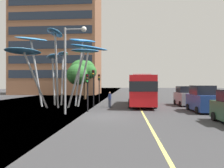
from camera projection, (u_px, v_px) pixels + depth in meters
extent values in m
cube|color=#38383A|center=(107.00, 117.00, 16.09)|extent=(120.00, 240.00, 0.10)
cube|color=#E0D666|center=(145.00, 117.00, 15.88)|extent=(0.16, 144.00, 0.01)
cube|color=red|center=(142.00, 90.00, 23.94)|extent=(2.99, 9.98, 3.01)
cube|color=black|center=(142.00, 86.00, 23.94)|extent=(3.02, 10.08, 0.96)
cube|color=yellow|center=(141.00, 80.00, 28.79)|extent=(1.43, 0.16, 0.36)
cube|color=#B2B2B7|center=(142.00, 76.00, 23.94)|extent=(2.09, 3.53, 0.24)
cylinder|color=black|center=(151.00, 100.00, 26.84)|extent=(0.32, 0.97, 0.96)
cylinder|color=black|center=(131.00, 99.00, 27.13)|extent=(0.32, 0.97, 0.96)
cylinder|color=black|center=(155.00, 104.00, 21.09)|extent=(0.32, 0.97, 0.96)
cylinder|color=black|center=(130.00, 103.00, 21.38)|extent=(0.32, 0.97, 0.96)
cylinder|color=#9EA0A5|center=(84.00, 77.00, 22.98)|extent=(1.44, 0.52, 6.64)
ellipsoid|color=#2D7FD1|center=(89.00, 47.00, 23.08)|extent=(4.37, 2.36, 0.92)
cylinder|color=#9EA0A5|center=(79.00, 73.00, 24.08)|extent=(1.02, 0.95, 7.66)
ellipsoid|color=#2D7FD1|center=(83.00, 41.00, 24.39)|extent=(3.38, 3.25, 0.70)
cylinder|color=#9EA0A5|center=(62.00, 79.00, 25.06)|extent=(0.55, 1.86, 6.32)
ellipsoid|color=#4CA3E5|center=(63.00, 54.00, 25.88)|extent=(1.86, 3.91, 0.55)
cylinder|color=#9EA0A5|center=(54.00, 80.00, 24.88)|extent=(1.00, 1.37, 5.94)
ellipsoid|color=#4299E0|center=(52.00, 56.00, 25.46)|extent=(3.00, 3.68, 0.62)
cylinder|color=#9EA0A5|center=(36.00, 73.00, 22.76)|extent=(1.47, 0.21, 7.53)
ellipsoid|color=#4299E0|center=(31.00, 39.00, 22.81)|extent=(3.85, 1.37, 0.95)
cylinder|color=#9EA0A5|center=(36.00, 81.00, 20.53)|extent=(1.79, 2.20, 5.68)
ellipsoid|color=#4CA3E5|center=(24.00, 51.00, 19.61)|extent=(3.47, 3.79, 0.64)
cylinder|color=#9EA0A5|center=(57.00, 72.00, 20.65)|extent=(0.55, 2.04, 7.43)
ellipsoid|color=#4299E0|center=(55.00, 33.00, 19.73)|extent=(1.95, 3.64, 0.48)
cylinder|color=#9EA0A5|center=(76.00, 80.00, 21.01)|extent=(2.27, 1.57, 5.84)
ellipsoid|color=#388EDB|center=(84.00, 51.00, 20.29)|extent=(3.80, 3.10, 0.74)
cylinder|color=black|center=(88.00, 93.00, 18.66)|extent=(0.12, 0.12, 3.40)
cube|color=black|center=(87.00, 78.00, 18.52)|extent=(0.28, 0.24, 0.80)
sphere|color=#390706|center=(87.00, 75.00, 18.39)|extent=(0.18, 0.18, 0.18)
sphere|color=#3A2707|center=(87.00, 78.00, 18.39)|extent=(0.18, 0.18, 0.18)
sphere|color=green|center=(87.00, 81.00, 18.39)|extent=(0.18, 0.18, 0.18)
cylinder|color=black|center=(94.00, 89.00, 22.27)|extent=(0.12, 0.12, 3.99)
cube|color=black|center=(93.00, 74.00, 22.13)|extent=(0.28, 0.24, 0.80)
sphere|color=#390706|center=(93.00, 71.00, 22.00)|extent=(0.18, 0.18, 0.18)
sphere|color=orange|center=(93.00, 74.00, 22.00)|extent=(0.18, 0.18, 0.18)
sphere|color=black|center=(93.00, 76.00, 22.00)|extent=(0.18, 0.18, 0.18)
cylinder|color=black|center=(99.00, 88.00, 27.98)|extent=(0.12, 0.12, 3.81)
cube|color=black|center=(99.00, 77.00, 27.84)|extent=(0.28, 0.24, 0.80)
sphere|color=#390706|center=(99.00, 75.00, 27.71)|extent=(0.18, 0.18, 0.18)
sphere|color=orange|center=(99.00, 77.00, 27.71)|extent=(0.18, 0.18, 0.18)
sphere|color=black|center=(99.00, 79.00, 27.71)|extent=(0.18, 0.18, 0.18)
cylinder|color=black|center=(214.00, 116.00, 13.97)|extent=(0.20, 0.60, 0.60)
cube|color=navy|center=(202.00, 102.00, 18.47)|extent=(1.74, 4.12, 1.36)
cube|color=black|center=(202.00, 90.00, 18.47)|extent=(1.60, 2.27, 0.82)
cylinder|color=black|center=(207.00, 107.00, 19.68)|extent=(0.20, 0.60, 0.60)
cylinder|color=black|center=(188.00, 107.00, 19.81)|extent=(0.20, 0.60, 0.60)
cylinder|color=black|center=(219.00, 110.00, 17.14)|extent=(0.20, 0.60, 0.60)
cylinder|color=black|center=(197.00, 110.00, 17.26)|extent=(0.20, 0.60, 0.60)
cube|color=gray|center=(185.00, 98.00, 23.96)|extent=(1.85, 4.03, 1.32)
cube|color=black|center=(185.00, 89.00, 23.96)|extent=(1.70, 2.22, 0.75)
cylinder|color=black|center=(190.00, 102.00, 25.14)|extent=(0.20, 0.60, 0.60)
cylinder|color=black|center=(175.00, 102.00, 25.27)|extent=(0.20, 0.60, 0.60)
cylinder|color=black|center=(197.00, 104.00, 22.64)|extent=(0.20, 0.60, 0.60)
cylinder|color=black|center=(180.00, 104.00, 22.78)|extent=(0.20, 0.60, 0.60)
cylinder|color=gray|center=(65.00, 71.00, 17.04)|extent=(0.18, 0.18, 7.16)
cylinder|color=gray|center=(74.00, 29.00, 16.99)|extent=(1.57, 0.12, 0.12)
sphere|color=silver|center=(84.00, 29.00, 16.93)|extent=(0.44, 0.44, 0.44)
cylinder|color=brown|center=(85.00, 89.00, 34.50)|extent=(0.43, 0.43, 3.28)
sphere|color=#2D6B2D|center=(89.00, 72.00, 35.22)|extent=(2.47, 2.47, 2.47)
sphere|color=#2D6B2D|center=(87.00, 68.00, 35.68)|extent=(2.72, 2.72, 2.72)
sphere|color=#2D6B2D|center=(81.00, 71.00, 35.35)|extent=(3.78, 3.78, 3.78)
sphere|color=#2D6B2D|center=(79.00, 72.00, 35.34)|extent=(3.39, 3.39, 3.39)
sphere|color=#2D6B2D|center=(77.00, 74.00, 33.63)|extent=(3.40, 3.40, 3.40)
cylinder|color=#2D3342|center=(110.00, 103.00, 22.08)|extent=(0.29, 0.29, 0.86)
cylinder|color=navy|center=(110.00, 97.00, 22.08)|extent=(0.34, 0.34, 0.58)
sphere|color=#937056|center=(110.00, 93.00, 22.08)|extent=(0.22, 0.22, 0.22)
cube|color=brown|center=(58.00, 42.00, 51.71)|extent=(20.29, 11.57, 26.11)
cube|color=#1E2838|center=(50.00, 74.00, 45.92)|extent=(19.08, 0.08, 1.83)
cube|color=#1E2838|center=(50.00, 59.00, 45.92)|extent=(19.08, 0.08, 1.83)
cube|color=#1E2838|center=(50.00, 45.00, 45.92)|extent=(19.08, 0.08, 1.83)
cube|color=#1E2838|center=(50.00, 30.00, 45.92)|extent=(19.08, 0.08, 1.83)
cube|color=#1E2838|center=(50.00, 15.00, 45.92)|extent=(19.08, 0.08, 1.83)
cube|color=#1E2838|center=(50.00, 1.00, 45.92)|extent=(19.08, 0.08, 1.83)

